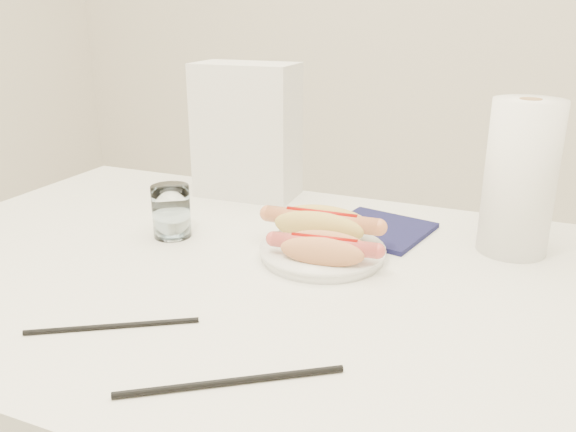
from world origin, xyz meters
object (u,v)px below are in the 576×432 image
at_px(hotdog_right, 324,249).
at_px(paper_towel_roll, 520,178).
at_px(table, 246,301).
at_px(plate, 322,253).
at_px(water_glass, 171,211).
at_px(hotdog_left, 321,225).
at_px(napkin_box, 247,131).

distance_m(hotdog_right, paper_towel_roll, 0.33).
distance_m(table, plate, 0.14).
bearing_deg(water_glass, hotdog_right, -6.60).
xyz_separation_m(hotdog_left, napkin_box, (-0.24, 0.21, 0.10)).
bearing_deg(water_glass, table, -20.44).
xyz_separation_m(water_glass, napkin_box, (0.01, 0.26, 0.09)).
height_order(napkin_box, paper_towel_roll, napkin_box).
relative_size(table, hotdog_right, 7.52).
height_order(table, hotdog_right, hotdog_right).
distance_m(plate, napkin_box, 0.38).
bearing_deg(table, water_glass, 159.56).
relative_size(table, water_glass, 13.35).
xyz_separation_m(table, napkin_box, (-0.16, 0.33, 0.19)).
distance_m(plate, hotdog_left, 0.05).
bearing_deg(napkin_box, hotdog_right, -49.54).
bearing_deg(hotdog_left, napkin_box, 136.17).
height_order(table, water_glass, water_glass).
relative_size(plate, napkin_box, 0.70).
bearing_deg(paper_towel_roll, napkin_box, 168.88).
relative_size(plate, paper_towel_roll, 0.78).
distance_m(table, water_glass, 0.21).
height_order(water_glass, paper_towel_roll, paper_towel_roll).
bearing_deg(hotdog_right, paper_towel_roll, 31.67).
height_order(plate, paper_towel_roll, paper_towel_roll).
xyz_separation_m(hotdog_right, water_glass, (-0.29, 0.03, 0.01)).
height_order(table, paper_towel_roll, paper_towel_roll).
height_order(plate, hotdog_right, hotdog_right).
bearing_deg(hotdog_left, hotdog_right, -69.81).
relative_size(plate, hotdog_left, 1.01).
bearing_deg(hotdog_left, water_glass, -170.82).
xyz_separation_m(plate, hotdog_left, (-0.02, 0.04, 0.03)).
xyz_separation_m(hotdog_right, paper_towel_roll, (0.25, 0.19, 0.09)).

